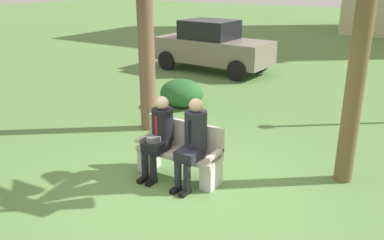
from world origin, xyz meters
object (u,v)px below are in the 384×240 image
(park_bench, at_px, (180,153))
(shrub_near_bench, at_px, (182,93))
(seated_man_left, at_px, (159,133))
(seated_man_right, at_px, (193,138))
(parked_car_near, at_px, (212,46))

(park_bench, height_order, shrub_near_bench, park_bench)
(park_bench, height_order, seated_man_left, seated_man_left)
(park_bench, xyz_separation_m, seated_man_right, (0.31, -0.11, 0.36))
(park_bench, bearing_deg, seated_man_left, -158.18)
(park_bench, bearing_deg, seated_man_right, -20.30)
(park_bench, height_order, parked_car_near, parked_car_near)
(park_bench, distance_m, seated_man_right, 0.49)
(seated_man_right, distance_m, shrub_near_bench, 4.01)
(park_bench, relative_size, seated_man_right, 1.02)
(seated_man_left, bearing_deg, shrub_near_bench, 117.80)
(seated_man_right, relative_size, parked_car_near, 0.34)
(seated_man_right, bearing_deg, seated_man_left, -178.89)
(seated_man_left, bearing_deg, seated_man_right, 1.11)
(seated_man_right, xyz_separation_m, shrub_near_bench, (-2.33, 3.23, -0.42))
(seated_man_left, height_order, parked_car_near, parked_car_near)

